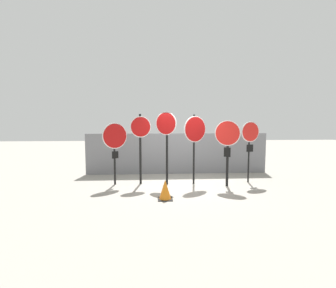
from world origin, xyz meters
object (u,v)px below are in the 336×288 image
object	(u,v)px
stop_sign_2	(166,133)
stop_sign_4	(228,141)
stop_sign_1	(141,136)
stop_sign_3	(195,134)
stop_sign_0	(115,141)
traffic_cone_0	(165,190)
stop_sign_5	(250,137)

from	to	relation	value
stop_sign_2	stop_sign_4	world-z (taller)	stop_sign_2
stop_sign_1	stop_sign_3	world-z (taller)	stop_sign_1
stop_sign_0	traffic_cone_0	xyz separation A→B (m)	(1.65, -1.82, -1.27)
stop_sign_5	traffic_cone_0	bearing A→B (deg)	-165.43
stop_sign_4	stop_sign_1	bearing A→B (deg)	-164.92
stop_sign_0	stop_sign_3	world-z (taller)	stop_sign_3
stop_sign_2	stop_sign_5	size ratio (longest dim) A/B	1.15
stop_sign_0	stop_sign_5	bearing A→B (deg)	-29.47
stop_sign_4	traffic_cone_0	xyz separation A→B (m)	(-2.18, -1.34, -1.28)
stop_sign_3	stop_sign_5	distance (m)	2.02
stop_sign_2	stop_sign_5	xyz separation A→B (m)	(3.01, 0.09, -0.17)
stop_sign_0	stop_sign_1	world-z (taller)	stop_sign_1
stop_sign_4	traffic_cone_0	size ratio (longest dim) A/B	3.95
stop_sign_2	traffic_cone_0	world-z (taller)	stop_sign_2
stop_sign_0	stop_sign_1	size ratio (longest dim) A/B	0.88
stop_sign_1	stop_sign_4	world-z (taller)	stop_sign_1
traffic_cone_0	stop_sign_0	bearing A→B (deg)	132.19
stop_sign_1	stop_sign_3	distance (m)	1.90
stop_sign_0	stop_sign_1	xyz separation A→B (m)	(0.88, 0.06, 0.16)
stop_sign_2	stop_sign_3	xyz separation A→B (m)	(1.00, -0.03, -0.04)
stop_sign_0	stop_sign_4	distance (m)	3.86
stop_sign_3	stop_sign_4	distance (m)	1.14
stop_sign_0	stop_sign_3	size ratio (longest dim) A/B	0.88
stop_sign_0	stop_sign_2	bearing A→B (deg)	-31.84
stop_sign_5	stop_sign_3	bearing A→B (deg)	167.63
stop_sign_2	stop_sign_5	bearing A→B (deg)	34.08
stop_sign_4	traffic_cone_0	world-z (taller)	stop_sign_4
stop_sign_1	stop_sign_3	xyz separation A→B (m)	(1.89, -0.16, 0.07)
stop_sign_4	stop_sign_5	distance (m)	1.09
stop_sign_0	traffic_cone_0	world-z (taller)	stop_sign_0
stop_sign_3	stop_sign_1	bearing A→B (deg)	147.77
stop_sign_1	stop_sign_4	distance (m)	3.00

